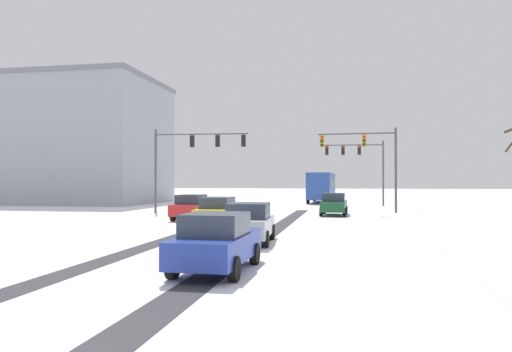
% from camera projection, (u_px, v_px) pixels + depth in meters
% --- Properties ---
extents(wheel_track_left_lane, '(0.93, 38.19, 0.01)m').
position_uv_depth(wheel_track_left_lane, '(187.00, 233.00, 23.04)').
color(wheel_track_left_lane, '#38383D').
rests_on(wheel_track_left_lane, ground).
extents(wheel_track_right_lane, '(0.94, 38.19, 0.01)m').
position_uv_depth(wheel_track_right_lane, '(268.00, 235.00, 22.34)').
color(wheel_track_right_lane, '#38383D').
rests_on(wheel_track_right_lane, ground).
extents(sidewalk_kerb_right, '(4.00, 38.19, 0.12)m').
position_uv_depth(sidewalk_kerb_right, '(478.00, 243.00, 19.06)').
color(sidewalk_kerb_right, white).
rests_on(sidewalk_kerb_right, ground).
extents(traffic_signal_near_left, '(7.35, 0.77, 6.50)m').
position_uv_depth(traffic_signal_near_left, '(193.00, 151.00, 37.16)').
color(traffic_signal_near_left, '#47474C').
rests_on(traffic_signal_near_left, ground).
extents(traffic_signal_far_right, '(5.92, 0.60, 6.50)m').
position_uv_depth(traffic_signal_far_right, '(359.00, 158.00, 48.27)').
color(traffic_signal_far_right, '#47474C').
rests_on(traffic_signal_far_right, ground).
extents(traffic_signal_near_right, '(5.87, 0.46, 6.50)m').
position_uv_depth(traffic_signal_near_right, '(368.00, 153.00, 36.57)').
color(traffic_signal_near_right, '#47474C').
rests_on(traffic_signal_near_right, ground).
extents(car_dark_green_lead, '(1.97, 4.17, 1.62)m').
position_uv_depth(car_dark_green_lead, '(334.00, 204.00, 35.00)').
color(car_dark_green_lead, '#194C2D').
rests_on(car_dark_green_lead, ground).
extents(car_red_second, '(1.86, 4.12, 1.62)m').
position_uv_depth(car_red_second, '(192.00, 207.00, 31.02)').
color(car_red_second, red).
rests_on(car_red_second, ground).
extents(car_yellow_cab_third, '(1.86, 4.11, 1.62)m').
position_uv_depth(car_yellow_cab_third, '(218.00, 212.00, 26.38)').
color(car_yellow_cab_third, yellow).
rests_on(car_yellow_cab_third, ground).
extents(car_silver_fourth, '(2.01, 4.19, 1.62)m').
position_uv_depth(car_silver_fourth, '(249.00, 223.00, 19.43)').
color(car_silver_fourth, '#B7BABF').
rests_on(car_silver_fourth, ground).
extents(car_blue_fifth, '(1.90, 4.13, 1.62)m').
position_uv_depth(car_blue_fifth, '(217.00, 242.00, 13.35)').
color(car_blue_fifth, '#233899').
rests_on(car_blue_fifth, ground).
extents(bus_oncoming, '(2.96, 11.08, 3.38)m').
position_uv_depth(bus_oncoming, '(322.00, 185.00, 55.89)').
color(bus_oncoming, '#284793').
rests_on(bus_oncoming, ground).
extents(office_building_far_left_block, '(30.02, 14.51, 13.83)m').
position_uv_depth(office_building_far_left_block, '(31.00, 143.00, 55.87)').
color(office_building_far_left_block, '#9399A3').
rests_on(office_building_far_left_block, ground).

